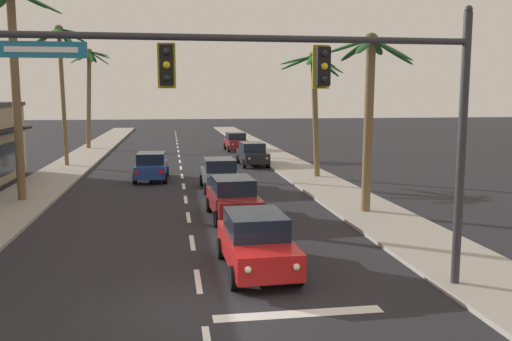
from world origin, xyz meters
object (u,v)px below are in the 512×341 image
sedan_parked_nearest_kerb (252,154)px  palm_right_third (314,85)px  palm_left_second (14,56)px  palm_left_third (61,58)px  sedan_third_in_queue (233,198)px  sedan_fifth_in_queue (220,174)px  sedan_parked_mid_kerb (236,141)px  palm_left_farthest (89,79)px  sedan_oncoming_far (151,166)px  traffic_signal_mast (329,93)px  sedan_lead_at_stop_bar (256,242)px  palm_right_second (370,92)px

sedan_parked_nearest_kerb → palm_right_third: (2.75, -6.83, 4.86)m
palm_left_second → palm_left_third: (-0.39, 13.31, 0.84)m
sedan_third_in_queue → sedan_fifth_in_queue: size_ratio=1.01×
sedan_parked_mid_kerb → palm_left_farthest: size_ratio=0.48×
sedan_parked_nearest_kerb → sedan_parked_mid_kerb: size_ratio=1.00×
sedan_oncoming_far → sedan_parked_mid_kerb: (7.17, 17.23, 0.00)m
traffic_signal_mast → palm_left_second: size_ratio=1.11×
sedan_lead_at_stop_bar → palm_left_second: (-9.45, 11.86, 5.98)m
palm_left_farthest → palm_right_third: bearing=-53.0°
sedan_fifth_in_queue → sedan_oncoming_far: bearing=133.2°
sedan_oncoming_far → palm_right_second: (9.44, -11.08, 4.34)m
sedan_oncoming_far → palm_left_farthest: bearing=107.0°
sedan_parked_mid_kerb → palm_right_third: (2.62, -18.02, 4.86)m
sedan_parked_mid_kerb → palm_left_third: (-13.45, -10.00, 6.82)m
sedan_parked_mid_kerb → palm_right_third: palm_right_third is taller
palm_left_third → palm_left_second: bearing=-88.3°
sedan_parked_nearest_kerb → palm_left_second: 18.71m
palm_right_third → sedan_parked_mid_kerb: bearing=98.3°
sedan_third_in_queue → sedan_oncoming_far: 11.58m
sedan_fifth_in_queue → palm_left_second: bearing=-167.8°
sedan_oncoming_far → palm_left_farthest: size_ratio=0.48×
palm_right_second → sedan_third_in_queue: bearing=178.9°
palm_left_second → palm_right_second: 16.21m
sedan_lead_at_stop_bar → traffic_signal_mast: bearing=-57.5°
palm_left_second → palm_right_third: 16.60m
traffic_signal_mast → sedan_fifth_in_queue: 16.77m
sedan_lead_at_stop_bar → sedan_parked_nearest_kerb: 24.23m
sedan_lead_at_stop_bar → sedan_fifth_in_queue: size_ratio=1.00×
sedan_parked_nearest_kerb → palm_right_second: size_ratio=0.59×
sedan_oncoming_far → palm_left_second: size_ratio=0.44×
palm_right_second → palm_left_farthest: bearing=116.4°
palm_left_second → palm_left_third: size_ratio=1.02×
sedan_fifth_in_queue → palm_left_second: 11.54m
sedan_third_in_queue → palm_left_farthest: bearing=107.6°
palm_left_third → sedan_parked_mid_kerb: bearing=36.6°
sedan_third_in_queue → sedan_parked_mid_kerb: size_ratio=1.01×
sedan_oncoming_far → sedan_lead_at_stop_bar: bearing=-78.8°
sedan_third_in_queue → sedan_parked_nearest_kerb: 17.34m
sedan_lead_at_stop_bar → palm_left_third: (-9.84, 25.17, 6.82)m
sedan_parked_mid_kerb → palm_left_second: bearing=-119.3°
palm_left_second → palm_left_third: bearing=91.7°
sedan_oncoming_far → sedan_parked_nearest_kerb: 9.28m
sedan_lead_at_stop_bar → palm_right_third: size_ratio=0.59×
traffic_signal_mast → sedan_oncoming_far: bearing=103.9°
sedan_lead_at_stop_bar → sedan_fifth_in_queue: bearing=89.2°
sedan_lead_at_stop_bar → palm_left_second: palm_left_second is taller
sedan_third_in_queue → palm_right_second: size_ratio=0.59×
palm_left_second → sedan_third_in_queue: bearing=-27.0°
traffic_signal_mast → sedan_parked_nearest_kerb: traffic_signal_mast is taller
palm_left_farthest → sedan_lead_at_stop_bar: bearing=-75.7°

